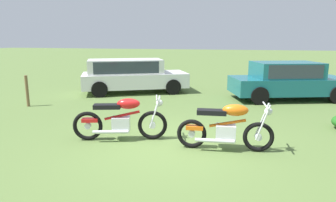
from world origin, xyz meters
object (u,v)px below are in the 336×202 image
at_px(car_teal, 287,79).
at_px(motorcycle_orange, 226,127).
at_px(fence_post_wooden, 27,91).
at_px(motorcycle_red, 121,119).
at_px(car_white, 130,73).

bearing_deg(car_teal, motorcycle_orange, -126.02).
bearing_deg(fence_post_wooden, motorcycle_red, -27.02).
bearing_deg(car_white, car_teal, -25.63).
xyz_separation_m(motorcycle_red, motorcycle_orange, (2.36, 0.01, 0.00)).
distance_m(motorcycle_orange, fence_post_wooden, 7.29).
xyz_separation_m(motorcycle_orange, car_white, (-4.57, 5.79, 0.34)).
height_order(motorcycle_orange, car_teal, car_teal).
relative_size(car_white, car_teal, 1.02).
bearing_deg(car_white, motorcycle_red, -96.69).
distance_m(car_white, car_teal, 6.34).
bearing_deg(motorcycle_orange, fence_post_wooden, 154.96).
relative_size(motorcycle_red, car_white, 0.44).
xyz_separation_m(car_teal, fence_post_wooden, (-8.68, -3.69, -0.26)).
distance_m(motorcycle_red, car_teal, 7.30).
bearing_deg(car_teal, fence_post_wooden, -176.60).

